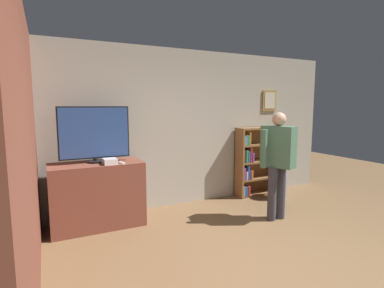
% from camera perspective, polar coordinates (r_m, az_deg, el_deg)
% --- Properties ---
extents(ground_plane, '(14.00, 14.00, 0.00)m').
position_cam_1_polar(ground_plane, '(3.36, 19.39, -24.33)').
color(ground_plane, brown).
extents(wall_back, '(6.44, 0.09, 2.70)m').
position_cam_1_polar(wall_back, '(5.24, -2.48, 3.04)').
color(wall_back, '#B2AD9E').
rests_on(wall_back, ground_plane).
extents(wall_side_brick, '(0.06, 4.39, 2.70)m').
position_cam_1_polar(wall_side_brick, '(3.38, -28.64, -0.20)').
color(wall_side_brick, brown).
rests_on(wall_side_brick, ground_plane).
extents(tv_ledge, '(1.28, 0.60, 0.93)m').
position_cam_1_polar(tv_ledge, '(4.58, -17.56, -9.20)').
color(tv_ledge, brown).
rests_on(tv_ledge, ground_plane).
extents(television, '(0.97, 0.22, 0.80)m').
position_cam_1_polar(television, '(4.45, -18.07, 1.84)').
color(television, black).
rests_on(television, tv_ledge).
extents(game_console, '(0.18, 0.20, 0.08)m').
position_cam_1_polar(game_console, '(4.32, -15.35, -3.21)').
color(game_console, white).
rests_on(game_console, tv_ledge).
extents(remote_loose, '(0.06, 0.14, 0.02)m').
position_cam_1_polar(remote_loose, '(4.32, -13.22, -3.51)').
color(remote_loose, white).
rests_on(remote_loose, tv_ledge).
extents(bookshelf, '(0.89, 0.28, 1.33)m').
position_cam_1_polar(bookshelf, '(5.95, 11.70, -3.36)').
color(bookshelf, brown).
rests_on(bookshelf, ground_plane).
extents(person, '(0.63, 0.54, 1.64)m').
position_cam_1_polar(person, '(4.69, 16.04, -2.27)').
color(person, '#383842').
rests_on(person, ground_plane).
extents(waste_bin, '(0.34, 0.34, 0.45)m').
position_cam_1_polar(waste_bin, '(5.93, 15.94, -7.83)').
color(waste_bin, gray).
rests_on(waste_bin, ground_plane).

